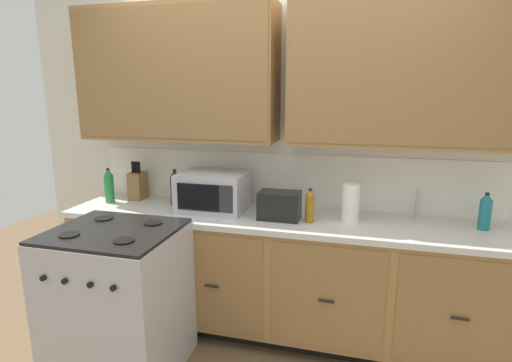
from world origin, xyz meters
TOP-DOWN VIEW (x-y plane):
  - ground_plane at (0.00, 0.00)m, footprint 8.00×8.00m
  - wall_unit at (0.00, 0.50)m, footprint 4.26×0.40m
  - counter_run at (0.00, 0.30)m, footprint 3.09×0.64m
  - stove_range at (-0.89, -0.33)m, footprint 0.76×0.68m
  - microwave at (-0.49, 0.32)m, footprint 0.48×0.37m
  - toaster at (0.02, 0.24)m, footprint 0.28×0.18m
  - knife_block at (-1.20, 0.46)m, footprint 0.11×0.14m
  - sink_faucet at (0.94, 0.51)m, footprint 0.02×0.02m
  - paper_towel_roll at (0.49, 0.30)m, footprint 0.12×0.12m
  - bottle_dark at (-0.82, 0.38)m, footprint 0.07×0.07m
  - bottle_teal at (1.32, 0.37)m, footprint 0.07×0.07m
  - bottle_green at (-1.35, 0.31)m, footprint 0.07×0.07m
  - bottle_amber at (0.23, 0.22)m, footprint 0.06×0.06m

SIDE VIEW (x-z plane):
  - ground_plane at x=0.00m, z-range 0.00..0.00m
  - counter_run at x=0.00m, z-range 0.01..0.92m
  - stove_range at x=-0.89m, z-range 0.00..0.95m
  - toaster at x=0.02m, z-range 0.91..1.10m
  - sink_faucet at x=0.94m, z-range 0.90..1.10m
  - bottle_amber at x=0.23m, z-range 0.90..1.13m
  - knife_block at x=-1.20m, z-range 0.87..1.18m
  - bottle_teal at x=1.32m, z-range 0.90..1.14m
  - paper_towel_roll at x=0.49m, z-range 0.90..1.16m
  - bottle_green at x=-1.35m, z-range 0.90..1.18m
  - bottle_dark at x=-0.82m, z-range 0.90..1.18m
  - microwave at x=-0.49m, z-range 0.90..1.18m
  - wall_unit at x=0.00m, z-range 0.37..2.96m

